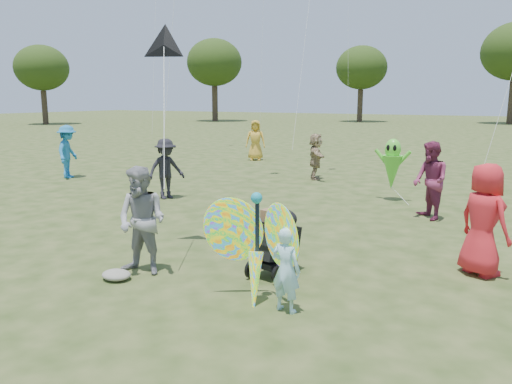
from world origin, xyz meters
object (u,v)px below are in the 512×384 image
butterfly_kite (256,247)px  crowd_a (484,220)px  adult_man (142,221)px  jogging_stroller (276,237)px  crowd_g (255,140)px  crowd_e (430,181)px  crowd_b (166,169)px  child_girl (286,270)px  crowd_i (68,152)px  alien_kite (392,166)px  crowd_d (316,156)px

butterfly_kite → crowd_a: bearing=45.9°
adult_man → jogging_stroller: (1.91, 1.06, -0.28)m
adult_man → crowd_g: size_ratio=0.96×
crowd_e → crowd_g: size_ratio=1.01×
crowd_b → butterfly_kite: crowd_b is taller
adult_man → jogging_stroller: adult_man is taller
child_girl → crowd_i: 13.51m
crowd_b → alien_kite: 6.37m
child_girl → jogging_stroller: child_girl is taller
crowd_i → crowd_a: bearing=-132.3°
crowd_d → crowd_e: 6.24m
crowd_g → butterfly_kite: size_ratio=1.04×
adult_man → crowd_g: 15.22m
crowd_b → jogging_stroller: size_ratio=1.56×
adult_man → butterfly_kite: 2.19m
crowd_b → butterfly_kite: bearing=-106.4°
crowd_e → crowd_g: 12.10m
butterfly_kite → adult_man: bearing=176.8°
child_girl → butterfly_kite: (-0.51, 0.09, 0.21)m
crowd_d → child_girl: bearing=173.3°
crowd_a → child_girl: bearing=89.0°
alien_kite → adult_man: bearing=-104.6°
jogging_stroller → butterfly_kite: butterfly_kite is taller
child_girl → crowd_b: bearing=-33.0°
crowd_g → jogging_stroller: 15.11m
crowd_d → alien_kite: alien_kite is taller
child_girl → crowd_e: 6.42m
child_girl → crowd_a: 3.59m
crowd_d → crowd_e: bearing=-159.3°
crowd_d → butterfly_kite: crowd_d is taller
adult_man → crowd_d: adult_man is taller
adult_man → alien_kite: adult_man is taller
child_girl → crowd_i: size_ratio=0.62×
crowd_d → alien_kite: 4.09m
crowd_e → butterfly_kite: (-1.22, -6.28, -0.13)m
crowd_a → crowd_d: bearing=-15.6°
jogging_stroller → alien_kite: 6.87m
child_girl → jogging_stroller: (-0.78, 1.27, 0.03)m
child_girl → crowd_g: 16.60m
adult_man → crowd_a: 5.52m
crowd_g → alien_kite: (7.79, -6.18, 0.05)m
crowd_g → crowd_i: crowd_i is taller
adult_man → butterfly_kite: adult_man is taller
crowd_a → crowd_g: 15.60m
child_girl → crowd_g: bearing=-52.6°
adult_man → alien_kite: (2.07, 7.92, 0.08)m
crowd_b → butterfly_kite: 7.79m
alien_kite → crowd_d: bearing=143.4°
crowd_b → crowd_i: (-5.49, 1.27, 0.09)m
crowd_a → crowd_b: (-8.48, 2.44, -0.06)m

